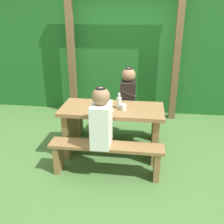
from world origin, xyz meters
TOP-DOWN VIEW (x-y plane):
  - ground_plane at (0.00, 0.00)m, footprint 12.00×12.00m
  - hedge_backdrop at (0.00, 2.09)m, footprint 6.40×0.84m
  - pergola_post_left at (-0.96, 1.44)m, footprint 0.12×0.12m
  - pergola_post_right at (0.96, 1.44)m, footprint 0.12×0.12m
  - picnic_table at (0.00, 0.00)m, footprint 1.40×0.64m
  - bench_near at (0.00, -0.53)m, footprint 1.40×0.24m
  - bench_far at (0.00, 0.53)m, footprint 1.40×0.24m
  - person_white_shirt at (-0.06, -0.52)m, footprint 0.25×0.35m
  - person_black_coat at (0.18, 0.52)m, footprint 0.25×0.35m
  - drinking_glass at (0.16, -0.06)m, footprint 0.08×0.08m
  - bottle_left at (0.10, -0.00)m, footprint 0.07×0.07m
  - cell_phone at (-0.24, 0.15)m, footprint 0.09×0.15m

SIDE VIEW (x-z plane):
  - ground_plane at x=0.00m, z-range 0.00..0.00m
  - bench_near at x=0.00m, z-range 0.09..0.52m
  - bench_far at x=0.00m, z-range 0.09..0.52m
  - picnic_table at x=0.00m, z-range 0.13..0.83m
  - cell_phone at x=-0.24m, z-range 0.70..0.71m
  - drinking_glass at x=0.16m, z-range 0.70..0.78m
  - person_white_shirt at x=-0.06m, z-range 0.40..1.12m
  - person_black_coat at x=0.18m, z-range 0.40..1.12m
  - bottle_left at x=0.10m, z-range 0.68..0.90m
  - hedge_backdrop at x=0.00m, z-range 0.00..2.18m
  - pergola_post_left at x=-0.96m, z-range 0.00..2.22m
  - pergola_post_right at x=0.96m, z-range 0.00..2.22m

